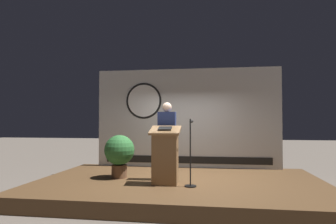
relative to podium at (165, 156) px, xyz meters
The scene contains 7 objects.
ground_plane 1.06m from the podium, 63.40° to the left, with size 40.00×40.00×0.00m, color #6B6056.
stage_platform 0.94m from the podium, 63.40° to the left, with size 6.40×4.00×0.30m, color brown.
banner_display 2.51m from the podium, 84.53° to the left, with size 5.30×0.12×2.86m.
podium is the anchor object (origin of this frame).
speaker_person 0.57m from the podium, 94.25° to the left, with size 0.40×0.26×1.76m.
microphone_stand 0.56m from the podium, ahead, with size 0.24×0.57×1.38m.
potted_plant 1.30m from the podium, 155.23° to the left, with size 0.71×0.71×1.00m.
Camera 1 is at (0.72, -6.62, 1.63)m, focal length 31.22 mm.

